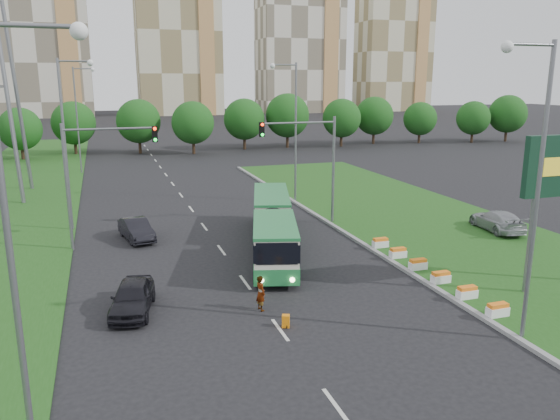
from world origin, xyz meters
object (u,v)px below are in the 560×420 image
object	(u,v)px
shopping_trolley	(286,321)
traffic_mast_median	(313,154)
car_left_near	(132,297)
car_left_far	(136,229)
pedestrian	(261,293)
articulated_bus	(270,225)
car_median	(497,220)
traffic_mast_left	(93,166)

from	to	relation	value
shopping_trolley	traffic_mast_median	bearing A→B (deg)	87.10
car_left_near	shopping_trolley	xyz separation A→B (m)	(6.26, -3.75, -0.46)
traffic_mast_median	car_left_far	distance (m)	13.55
car_left_far	pedestrian	size ratio (longest dim) A/B	2.55
articulated_bus	car_median	world-z (taller)	articulated_bus
car_median	shopping_trolley	world-z (taller)	car_median
car_left_far	shopping_trolley	distance (m)	16.78
pedestrian	car_left_far	bearing A→B (deg)	6.34
car_left_near	car_left_far	bearing A→B (deg)	97.36
traffic_mast_left	car_left_near	distance (m)	12.07
traffic_mast_median	car_median	world-z (taller)	traffic_mast_median
articulated_bus	pedestrian	bearing A→B (deg)	-93.76
traffic_mast_left	car_left_near	bearing A→B (deg)	-82.55
articulated_bus	car_median	distance (m)	16.49
articulated_bus	car_left_far	distance (m)	9.31
traffic_mast_left	shopping_trolley	bearing A→B (deg)	-62.52
articulated_bus	shopping_trolley	bearing A→B (deg)	-87.76
traffic_mast_left	shopping_trolley	distance (m)	17.45
car_left_far	pedestrian	xyz separation A→B (m)	(4.74, -13.83, 0.13)
car_median	pedestrian	bearing A→B (deg)	28.26
car_left_near	car_median	distance (m)	26.11
articulated_bus	pedestrian	world-z (taller)	articulated_bus
car_left_far	traffic_mast_left	bearing A→B (deg)	-167.19
pedestrian	shopping_trolley	bearing A→B (deg)	-178.31
shopping_trolley	pedestrian	bearing A→B (deg)	126.62
car_left_near	pedestrian	bearing A→B (deg)	-4.15
car_left_near	car_median	xyz separation A→B (m)	(25.40, 6.06, 0.13)
pedestrian	car_left_near	bearing A→B (deg)	61.29
traffic_mast_median	car_left_far	world-z (taller)	traffic_mast_median
car_left_far	car_median	xyz separation A→B (m)	(24.41, -6.11, 0.16)
traffic_mast_left	car_left_near	xyz separation A→B (m)	(1.45, -11.06, -4.61)
traffic_mast_median	shopping_trolley	xyz separation A→B (m)	(-7.45, -15.81, -5.07)
shopping_trolley	car_median	bearing A→B (deg)	49.49
car_left_far	car_median	bearing A→B (deg)	-25.76
traffic_mast_median	articulated_bus	size ratio (longest dim) A/B	0.53
car_median	pedestrian	xyz separation A→B (m)	(-19.67, -7.72, -0.03)
traffic_mast_median	shopping_trolley	world-z (taller)	traffic_mast_median
car_left_far	shopping_trolley	world-z (taller)	car_left_far
car_left_near	shopping_trolley	distance (m)	7.31
car_left_far	car_median	world-z (taller)	car_median
traffic_mast_median	traffic_mast_left	bearing A→B (deg)	-176.23
traffic_mast_left	pedestrian	bearing A→B (deg)	-60.58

